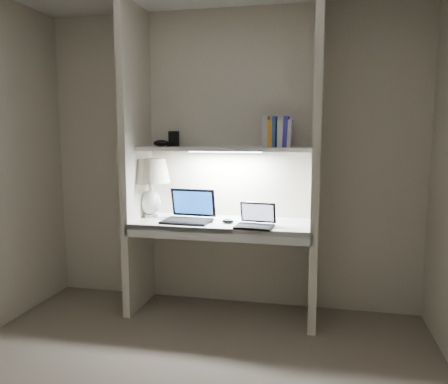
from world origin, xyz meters
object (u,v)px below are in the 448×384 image
(table_lamp, at_px, (150,178))
(laptop_netbook, at_px, (256,221))
(book_row, at_px, (277,133))
(laptop_main, at_px, (189,214))
(speaker, at_px, (252,211))

(table_lamp, distance_m, laptop_netbook, 1.00)
(table_lamp, bearing_deg, book_row, 2.34)
(book_row, bearing_deg, laptop_main, -167.65)
(table_lamp, distance_m, speaker, 0.90)
(table_lamp, xyz_separation_m, book_row, (1.06, 0.04, 0.38))
(speaker, bearing_deg, laptop_netbook, -64.13)
(table_lamp, height_order, book_row, book_row)
(table_lamp, height_order, laptop_netbook, table_lamp)
(speaker, bearing_deg, table_lamp, -167.52)
(laptop_netbook, distance_m, speaker, 0.26)
(book_row, bearing_deg, speaker, -175.53)
(speaker, bearing_deg, book_row, 15.10)
(laptop_main, bearing_deg, laptop_netbook, -8.47)
(laptop_main, xyz_separation_m, laptop_netbook, (0.56, -0.11, -0.02))
(table_lamp, relative_size, laptop_netbook, 1.65)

